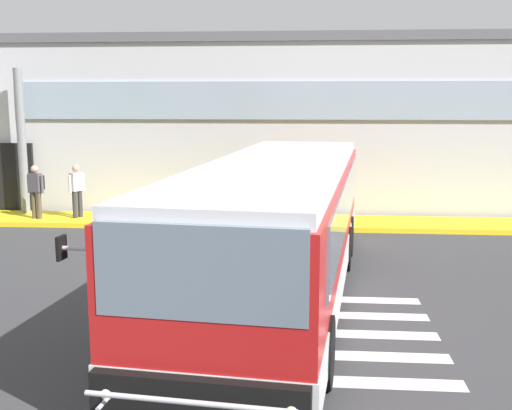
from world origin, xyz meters
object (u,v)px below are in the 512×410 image
at_px(entry_support_column, 22,142).
at_px(passenger_by_doorway, 77,188).
at_px(bus_main_foreground, 278,232).
at_px(passenger_near_column, 36,188).
at_px(safety_bollard_yellow, 296,218).

distance_m(entry_support_column, passenger_by_doorway, 2.54).
bearing_deg(bus_main_foreground, passenger_by_doorway, 132.95).
bearing_deg(bus_main_foreground, passenger_near_column, 138.75).
height_order(entry_support_column, bus_main_foreground, entry_support_column).
distance_m(entry_support_column, bus_main_foreground, 11.71).
height_order(passenger_near_column, passenger_by_doorway, same).
distance_m(passenger_by_doorway, safety_bollard_yellow, 7.04).
relative_size(bus_main_foreground, passenger_by_doorway, 6.96).
distance_m(passenger_near_column, passenger_by_doorway, 1.23).
xyz_separation_m(passenger_near_column, safety_bollard_yellow, (8.11, -0.87, -0.66)).
xyz_separation_m(passenger_by_doorway, safety_bollard_yellow, (6.91, -1.14, -0.63)).
height_order(bus_main_foreground, passenger_by_doorway, bus_main_foreground).
height_order(bus_main_foreground, passenger_near_column, bus_main_foreground).
height_order(passenger_near_column, safety_bollard_yellow, passenger_near_column).
height_order(entry_support_column, safety_bollard_yellow, entry_support_column).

